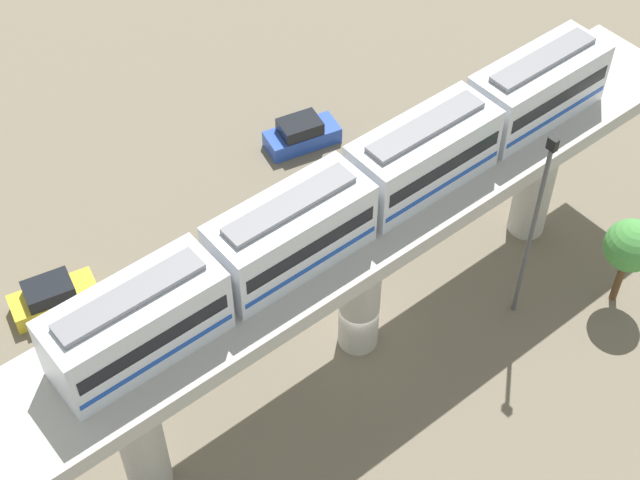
% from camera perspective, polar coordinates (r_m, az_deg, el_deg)
% --- Properties ---
extents(ground_plane, '(120.00, 120.00, 0.00)m').
position_cam_1_polar(ground_plane, '(46.86, 2.21, -5.84)').
color(ground_plane, '#706654').
extents(viaduct, '(5.20, 35.80, 8.63)m').
position_cam_1_polar(viaduct, '(41.66, 2.48, -0.43)').
color(viaduct, '#B7B2AA').
rests_on(viaduct, ground).
extents(train, '(2.64, 27.45, 3.24)m').
position_cam_1_polar(train, '(38.98, 2.32, 2.78)').
color(train, silver).
rests_on(train, viaduct).
extents(parked_car_yellow, '(2.64, 4.48, 1.76)m').
position_cam_1_polar(parked_car_yellow, '(49.19, -15.35, -3.25)').
color(parked_car_yellow, yellow).
rests_on(parked_car_yellow, ground).
extents(parked_car_white, '(2.67, 4.49, 1.76)m').
position_cam_1_polar(parked_car_white, '(49.96, -2.19, 0.07)').
color(parked_car_white, white).
rests_on(parked_car_white, ground).
extents(parked_car_blue, '(2.69, 4.50, 1.76)m').
position_cam_1_polar(parked_car_blue, '(55.62, -1.09, 6.21)').
color(parked_car_blue, '#284CB7').
rests_on(parked_car_blue, ground).
extents(tree_mid_lot, '(2.55, 2.55, 5.17)m').
position_cam_1_polar(tree_mid_lot, '(47.71, 17.72, -0.36)').
color(tree_mid_lot, brown).
rests_on(tree_mid_lot, ground).
extents(signal_post, '(0.44, 0.28, 11.23)m').
position_cam_1_polar(signal_post, '(44.29, 12.39, 0.94)').
color(signal_post, '#4C4C51').
rests_on(signal_post, ground).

